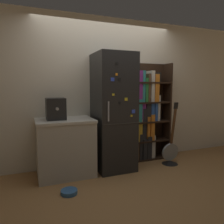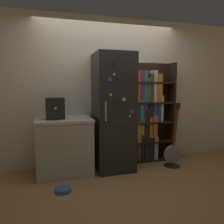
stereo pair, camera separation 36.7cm
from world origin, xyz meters
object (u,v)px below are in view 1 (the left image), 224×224
at_px(refrigerator, 113,112).
at_px(guitar, 170,155).
at_px(bookshelf, 145,114).
at_px(espresso_machine, 56,109).
at_px(pet_bowl, 69,192).

xyz_separation_m(refrigerator, guitar, (1.02, -0.21, -0.80)).
xyz_separation_m(bookshelf, espresso_machine, (-1.67, -0.19, 0.19)).
distance_m(refrigerator, pet_bowl, 1.44).
height_order(refrigerator, pet_bowl, refrigerator).
bearing_deg(pet_bowl, refrigerator, 36.15).
relative_size(refrigerator, pet_bowl, 8.83).
bearing_deg(espresso_machine, bookshelf, 6.58).
distance_m(refrigerator, bookshelf, 0.77).
bearing_deg(guitar, bookshelf, 125.25).
height_order(bookshelf, guitar, bookshelf).
xyz_separation_m(refrigerator, bookshelf, (0.73, 0.21, -0.10)).
height_order(refrigerator, guitar, refrigerator).
relative_size(espresso_machine, pet_bowl, 1.51).
height_order(espresso_machine, pet_bowl, espresso_machine).
distance_m(espresso_machine, guitar, 2.17).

